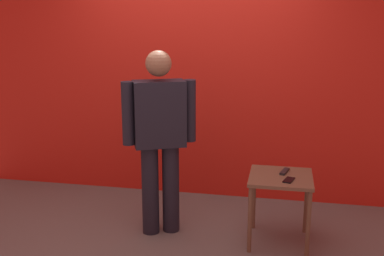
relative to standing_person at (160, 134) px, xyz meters
name	(u,v)px	position (x,y,z in m)	size (l,w,h in m)	color
ground_plane	(164,248)	(0.11, -0.32, -0.93)	(12.00, 12.00, 0.00)	#59544F
back_wall_red	(194,47)	(0.11, 1.05, 0.69)	(4.91, 0.12, 3.25)	red
standing_person	(160,134)	(0.00, 0.00, 0.00)	(0.64, 0.38, 1.66)	black
side_table	(280,186)	(1.07, 0.00, -0.41)	(0.53, 0.53, 0.61)	brown
cell_phone	(289,180)	(1.14, -0.11, -0.31)	(0.07, 0.14, 0.01)	black
tv_remote	(284,171)	(1.10, 0.09, -0.31)	(0.04, 0.17, 0.02)	black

